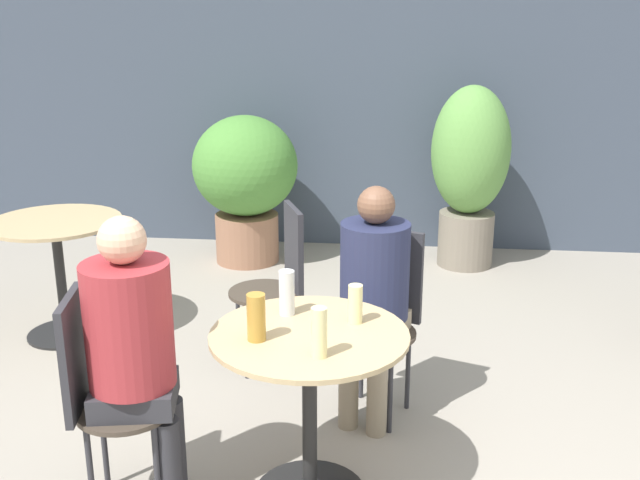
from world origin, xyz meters
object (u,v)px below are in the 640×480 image
(seated_person_0, at_px, (373,286))
(beer_glass_0, at_px, (287,293))
(cafe_table_near, at_px, (309,377))
(beer_glass_3, at_px, (355,304))
(bistro_chair_1, at_px, (99,386))
(seated_person_1, at_px, (134,342))
(beer_glass_1, at_px, (256,317))
(potted_plant_1, at_px, (470,167))
(potted_plant_0, at_px, (245,177))
(bistro_chair_2, at_px, (280,273))
(cafe_table_far, at_px, (58,251))
(beer_glass_2, at_px, (319,332))
(bistro_chair_0, at_px, (384,307))

(seated_person_0, bearing_deg, beer_glass_0, -106.86)
(cafe_table_near, bearing_deg, beer_glass_3, 34.78)
(bistro_chair_1, xyz_separation_m, seated_person_1, (0.14, 0.03, 0.18))
(beer_glass_1, xyz_separation_m, potted_plant_1, (1.06, 3.10, -0.05))
(potted_plant_0, bearing_deg, bistro_chair_2, -72.94)
(cafe_table_far, bearing_deg, cafe_table_near, -40.37)
(potted_plant_1, bearing_deg, beer_glass_3, -103.52)
(beer_glass_3, bearing_deg, seated_person_1, -163.98)
(cafe_table_near, bearing_deg, seated_person_0, 70.30)
(seated_person_0, xyz_separation_m, seated_person_1, (-0.88, -0.75, 0.02))
(seated_person_1, xyz_separation_m, beer_glass_0, (0.54, 0.29, 0.11))
(seated_person_1, relative_size, beer_glass_1, 6.64)
(bistro_chair_1, bearing_deg, cafe_table_near, -90.00)
(cafe_table_far, xyz_separation_m, potted_plant_1, (2.54, 1.59, 0.24))
(potted_plant_0, relative_size, potted_plant_1, 0.83)
(beer_glass_0, bearing_deg, seated_person_1, -151.71)
(bistro_chair_1, height_order, beer_glass_3, bistro_chair_1)
(seated_person_1, height_order, beer_glass_1, seated_person_1)
(beer_glass_2, relative_size, potted_plant_0, 0.16)
(cafe_table_near, bearing_deg, potted_plant_0, 105.99)
(bistro_chair_0, distance_m, potted_plant_1, 2.34)
(cafe_table_far, distance_m, seated_person_1, 1.86)
(beer_glass_0, xyz_separation_m, potted_plant_1, (0.98, 2.84, -0.05))
(bistro_chair_0, height_order, seated_person_1, seated_person_1)
(cafe_table_far, bearing_deg, seated_person_1, -56.51)
(bistro_chair_1, bearing_deg, beer_glass_2, -103.81)
(cafe_table_near, height_order, beer_glass_0, beer_glass_0)
(beer_glass_3, bearing_deg, beer_glass_1, -150.93)
(seated_person_0, xyz_separation_m, beer_glass_3, (-0.05, -0.51, 0.12))
(cafe_table_far, height_order, beer_glass_3, beer_glass_3)
(bistro_chair_0, relative_size, seated_person_0, 0.78)
(cafe_table_far, xyz_separation_m, beer_glass_0, (1.57, -1.25, 0.29))
(beer_glass_1, bearing_deg, seated_person_0, 59.71)
(seated_person_1, height_order, beer_glass_3, seated_person_1)
(beer_glass_3, bearing_deg, seated_person_0, 83.84)
(cafe_table_near, relative_size, bistro_chair_1, 0.85)
(beer_glass_3, bearing_deg, bistro_chair_0, 80.84)
(seated_person_0, distance_m, beer_glass_1, 0.83)
(cafe_table_near, xyz_separation_m, bistro_chair_0, (0.27, 0.76, -0.00))
(beer_glass_0, bearing_deg, bistro_chair_2, 100.74)
(seated_person_1, bearing_deg, beer_glass_1, -95.73)
(bistro_chair_0, height_order, bistro_chair_2, same)
(bistro_chair_1, bearing_deg, cafe_table_far, 18.91)
(beer_glass_0, bearing_deg, bistro_chair_0, 56.89)
(beer_glass_2, bearing_deg, beer_glass_0, 114.63)
(beer_glass_0, relative_size, potted_plant_0, 0.16)
(potted_plant_0, bearing_deg, bistro_chair_0, -62.80)
(beer_glass_2, bearing_deg, seated_person_0, 78.63)
(cafe_table_near, xyz_separation_m, cafe_table_far, (-1.68, 1.43, -0.00))
(bistro_chair_0, xyz_separation_m, beer_glass_1, (-0.46, -0.85, 0.28))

